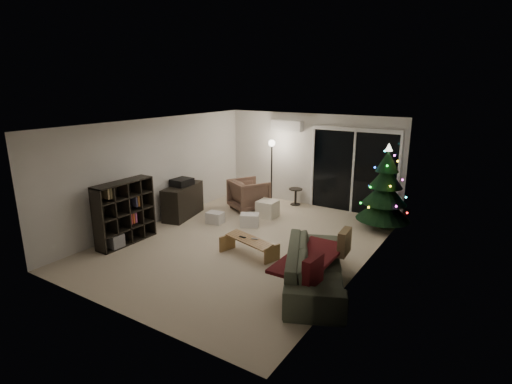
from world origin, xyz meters
TOP-DOWN VIEW (x-y plane):
  - room at (0.46, 1.49)m, footprint 6.50×7.51m
  - bookshelf at (-2.25, -1.36)m, footprint 0.52×1.37m
  - media_cabinet at (-2.25, 0.57)m, footprint 0.77×1.37m
  - stereo at (-2.25, 0.57)m, footprint 0.41×0.49m
  - armchair at (-1.16, 1.94)m, footprint 1.20×1.21m
  - ottoman at (-0.44, 1.69)m, footprint 0.49×0.49m
  - cardboard_box_a at (-1.27, 0.61)m, footprint 0.41×0.33m
  - cardboard_box_b at (-0.44, 0.87)m, footprint 0.53×0.49m
  - side_table at (-0.31, 3.00)m, footprint 0.46×0.46m
  - floor_lamp at (-0.91, 2.69)m, footprint 0.28×0.28m
  - sofa at (2.05, -0.95)m, footprint 1.77×2.48m
  - sofa_throw at (1.95, -0.95)m, footprint 0.72×1.67m
  - cushion_a at (2.30, -0.30)m, footprint 0.17×0.45m
  - cushion_b at (2.30, -1.60)m, footprint 0.16×0.45m
  - coffee_table at (0.46, -0.53)m, footprint 1.17×0.67m
  - remote_a at (0.31, -0.53)m, footprint 0.14×0.04m
  - remote_b at (0.56, -0.48)m, footprint 0.13×0.08m
  - christmas_tree at (2.24, 2.42)m, footprint 1.63×1.63m

SIDE VIEW (x-z plane):
  - cardboard_box_a at x=-1.27m, z-range 0.00..0.27m
  - cardboard_box_b at x=-0.44m, z-range 0.00..0.30m
  - coffee_table at x=0.46m, z-range 0.00..0.35m
  - ottoman at x=-0.44m, z-range 0.00..0.42m
  - side_table at x=-0.31m, z-range 0.00..0.46m
  - sofa at x=2.05m, z-range 0.00..0.68m
  - remote_a at x=0.31m, z-range 0.35..0.37m
  - remote_b at x=0.56m, z-range 0.35..0.37m
  - media_cabinet at x=-2.25m, z-range 0.00..0.81m
  - armchair at x=-1.16m, z-range 0.00..0.82m
  - sofa_throw at x=1.95m, z-range 0.46..0.52m
  - cushion_a at x=2.30m, z-range 0.39..0.83m
  - cushion_b at x=2.30m, z-range 0.39..0.83m
  - bookshelf at x=-2.25m, z-range 0.00..1.33m
  - floor_lamp at x=-0.91m, z-range 0.00..1.74m
  - stereo at x=-2.25m, z-range 0.81..0.98m
  - christmas_tree at x=2.24m, z-range 0.00..1.99m
  - room at x=0.46m, z-range -0.28..2.32m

